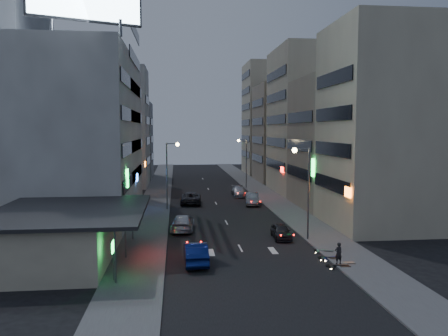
{
  "coord_description": "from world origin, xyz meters",
  "views": [
    {
      "loc": [
        -5.15,
        -30.68,
        9.7
      ],
      "look_at": [
        0.11,
        17.32,
        5.44
      ],
      "focal_mm": 35.0,
      "sensor_mm": 36.0,
      "label": 1
    }
  ],
  "objects": [
    {
      "name": "road_car_blue",
      "position": [
        -3.82,
        0.4,
        0.77
      ],
      "size": [
        1.75,
        4.71,
        1.54
      ],
      "primitive_type": "imported",
      "rotation": [
        0.0,
        0.0,
        3.17
      ],
      "color": "navy",
      "rests_on": "ground"
    },
    {
      "name": "shophouse_near",
      "position": [
        15.0,
        10.5,
        10.0
      ],
      "size": [
        10.0,
        11.0,
        20.0
      ],
      "primitive_type": "cube",
      "color": "beige",
      "rests_on": "ground"
    },
    {
      "name": "street_lamp_left",
      "position": [
        -5.9,
        22.0,
        5.36
      ],
      "size": [
        1.6,
        0.44,
        8.02
      ],
      "color": "#595B60",
      "rests_on": "sidewalk_left"
    },
    {
      "name": "scooter_black_b",
      "position": [
        6.91,
        0.21,
        0.69
      ],
      "size": [
        1.16,
        1.97,
        1.14
      ],
      "primitive_type": null,
      "rotation": [
        0.0,
        0.0,
        1.27
      ],
      "color": "black",
      "rests_on": "sidewalk_right"
    },
    {
      "name": "ground",
      "position": [
        0.0,
        0.0,
        0.0
      ],
      "size": [
        180.0,
        180.0,
        0.0
      ],
      "primitive_type": "plane",
      "color": "black",
      "rests_on": "ground"
    },
    {
      "name": "road_car_silver",
      "position": [
        -4.61,
        10.91,
        0.75
      ],
      "size": [
        2.52,
        5.33,
        1.5
      ],
      "primitive_type": "imported",
      "rotation": [
        0.0,
        0.0,
        3.06
      ],
      "color": "#ADB1B6",
      "rests_on": "ground"
    },
    {
      "name": "sidewalk_left",
      "position": [
        -8.0,
        30.0,
        0.06
      ],
      "size": [
        4.0,
        120.0,
        0.12
      ],
      "primitive_type": "cube",
      "color": "#4C4C4F",
      "rests_on": "ground"
    },
    {
      "name": "parked_car_right_far",
      "position": [
        3.91,
        31.67,
        0.69
      ],
      "size": [
        1.93,
        4.73,
        1.37
      ],
      "primitive_type": "imported",
      "rotation": [
        0.0,
        0.0,
        -0.0
      ],
      "color": "#98999F",
      "rests_on": "ground"
    },
    {
      "name": "far_right_b",
      "position": [
        16.0,
        64.0,
        12.0
      ],
      "size": [
        12.0,
        12.0,
        24.0
      ],
      "primitive_type": "cube",
      "color": "beige",
      "rests_on": "ground"
    },
    {
      "name": "far_left_b",
      "position": [
        -16.0,
        58.0,
        7.5
      ],
      "size": [
        12.0,
        10.0,
        15.0
      ],
      "primitive_type": "cube",
      "color": "gray",
      "rests_on": "ground"
    },
    {
      "name": "sidewalk_right",
      "position": [
        8.0,
        30.0,
        0.06
      ],
      "size": [
        4.0,
        120.0,
        0.12
      ],
      "primitive_type": "cube",
      "color": "#4C4C4F",
      "rests_on": "ground"
    },
    {
      "name": "shophouse_mid",
      "position": [
        15.5,
        22.0,
        8.0
      ],
      "size": [
        11.0,
        12.0,
        16.0
      ],
      "primitive_type": "cube",
      "color": "gray",
      "rests_on": "ground"
    },
    {
      "name": "scooter_silver_a",
      "position": [
        7.62,
        -1.02,
        0.63
      ],
      "size": [
        0.8,
        1.73,
        1.01
      ],
      "primitive_type": null,
      "rotation": [
        0.0,
        0.0,
        1.42
      ],
      "color": "silver",
      "rests_on": "sidewalk_right"
    },
    {
      "name": "scooter_silver_b",
      "position": [
        7.17,
        2.09,
        0.68
      ],
      "size": [
        1.28,
        1.93,
        1.12
      ],
      "primitive_type": null,
      "rotation": [
        0.0,
        0.0,
        1.17
      ],
      "color": "#93979A",
      "rests_on": "sidewalk_right"
    },
    {
      "name": "far_left_a",
      "position": [
        -15.5,
        45.0,
        10.0
      ],
      "size": [
        11.0,
        10.0,
        20.0
      ],
      "primitive_type": "cube",
      "color": "silver",
      "rests_on": "ground"
    },
    {
      "name": "street_lamp_right_near",
      "position": [
        5.9,
        6.0,
        5.36
      ],
      "size": [
        1.6,
        0.44,
        8.02
      ],
      "color": "#595B60",
      "rests_on": "sidewalk_right"
    },
    {
      "name": "scooter_black_a",
      "position": [
        6.94,
        -1.56,
        0.73
      ],
      "size": [
        0.86,
        2.04,
        1.21
      ],
      "primitive_type": null,
      "rotation": [
        0.0,
        0.0,
        1.47
      ],
      "color": "black",
      "rests_on": "sidewalk_right"
    },
    {
      "name": "scooter_blue",
      "position": [
        6.82,
        0.58,
        0.65
      ],
      "size": [
        0.88,
        1.81,
        1.06
      ],
      "primitive_type": null,
      "rotation": [
        0.0,
        0.0,
        1.75
      ],
      "color": "navy",
      "rests_on": "sidewalk_right"
    },
    {
      "name": "parked_car_right_near",
      "position": [
        4.08,
        6.8,
        0.64
      ],
      "size": [
        1.71,
        3.83,
        1.28
      ],
      "primitive_type": "imported",
      "rotation": [
        0.0,
        0.0,
        -0.05
      ],
      "color": "#292A2F",
      "rests_on": "ground"
    },
    {
      "name": "shophouse_far",
      "position": [
        15.0,
        35.0,
        11.0
      ],
      "size": [
        10.0,
        14.0,
        22.0
      ],
      "primitive_type": "cube",
      "color": "beige",
      "rests_on": "ground"
    },
    {
      "name": "parked_car_left",
      "position": [
        -3.3,
        26.01,
        0.78
      ],
      "size": [
        2.89,
        5.74,
        1.56
      ],
      "primitive_type": "imported",
      "rotation": [
        0.0,
        0.0,
        3.09
      ],
      "color": "#27262B",
      "rests_on": "ground"
    },
    {
      "name": "white_building",
      "position": [
        -17.0,
        20.0,
        9.0
      ],
      "size": [
        14.0,
        24.0,
        18.0
      ],
      "primitive_type": "cube",
      "color": "silver",
      "rests_on": "ground"
    },
    {
      "name": "parked_car_right_mid",
      "position": [
        4.52,
        24.39,
        0.76
      ],
      "size": [
        2.22,
        4.81,
        1.53
      ],
      "primitive_type": "imported",
      "rotation": [
        0.0,
        0.0,
        -0.13
      ],
      "color": "#929599",
      "rests_on": "ground"
    },
    {
      "name": "person",
      "position": [
        6.3,
        -1.3,
        0.9
      ],
      "size": [
        0.63,
        0.48,
        1.56
      ],
      "primitive_type": "imported",
      "rotation": [
        0.0,
        0.0,
        3.34
      ],
      "color": "black",
      "rests_on": "sidewalk_right"
    },
    {
      "name": "street_lamp_right_far",
      "position": [
        5.9,
        40.0,
        5.36
      ],
      "size": [
        1.6,
        0.44,
        8.02
      ],
      "color": "#595B60",
      "rests_on": "sidewalk_right"
    },
    {
      "name": "food_court",
      "position": [
        -13.9,
        2.0,
        1.98
      ],
      "size": [
        11.0,
        13.0,
        3.88
      ],
      "color": "beige",
      "rests_on": "ground"
    },
    {
      "name": "far_right_a",
      "position": [
        15.5,
        50.0,
        9.0
      ],
      "size": [
        11.0,
        12.0,
        18.0
      ],
      "primitive_type": "cube",
      "color": "gray",
      "rests_on": "ground"
    }
  ]
}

